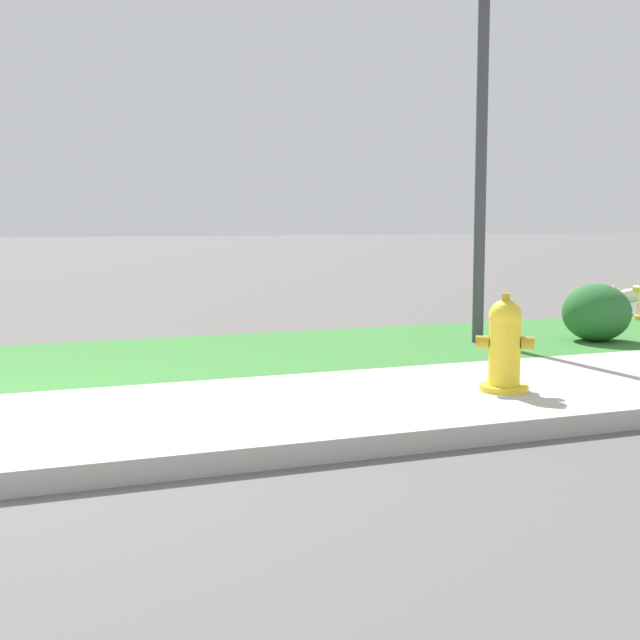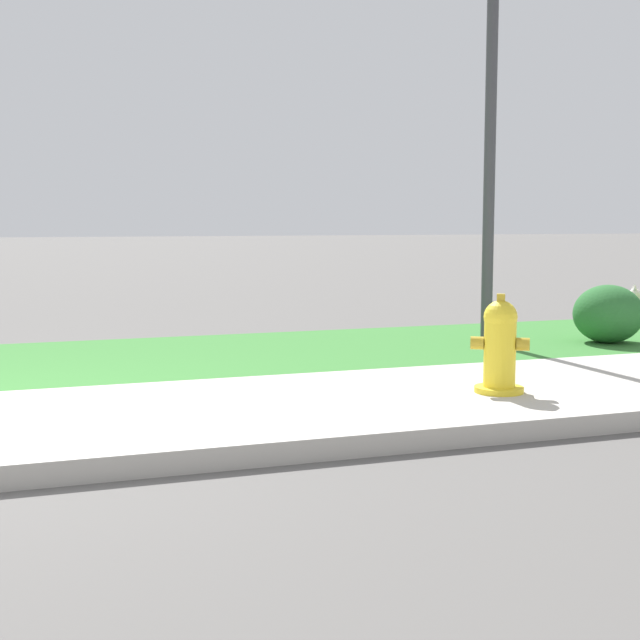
% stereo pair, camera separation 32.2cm
% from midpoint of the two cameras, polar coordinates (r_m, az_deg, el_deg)
% --- Properties ---
extents(fire_hydrant_far_end, '(0.39, 0.38, 0.70)m').
position_cam_midpoint_polar(fire_hydrant_far_end, '(6.30, 12.88, -1.67)').
color(fire_hydrant_far_end, yellow).
rests_on(fire_hydrant_far_end, ground).
extents(street_lamp, '(0.32, 0.32, 4.19)m').
position_cam_midpoint_polar(street_lamp, '(8.91, 12.02, 16.72)').
color(street_lamp, '#3D3D42').
rests_on(street_lamp, ground).
extents(shrub_bush_far_verge, '(0.67, 0.67, 0.57)m').
position_cam_midpoint_polar(shrub_bush_far_verge, '(9.18, 18.92, 0.37)').
color(shrub_bush_far_verge, '#28662D').
rests_on(shrub_bush_far_verge, ground).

